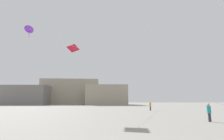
# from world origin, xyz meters

# --- Properties ---
(person_in_orange) EXTENTS (0.36, 0.36, 1.66)m
(person_in_orange) POSITION_xyz_m (7.67, 28.30, 0.91)
(person_in_orange) COLOR #2D2D33
(person_in_orange) RESTS_ON ground_plane
(person_in_teal) EXTENTS (0.36, 0.36, 1.64)m
(person_in_teal) POSITION_xyz_m (8.76, 11.24, 0.90)
(person_in_teal) COLOR #2D2D33
(person_in_teal) RESTS_ON ground_plane
(kite_violet_diamond) EXTENTS (15.39, 7.72, 8.02)m
(kite_violet_diamond) POSITION_xyz_m (-8.09, 11.71, 8.81)
(kite_violet_diamond) COLOR purple
(kite_crimson_delta) EXTENTS (14.11, 9.39, 8.58)m
(kite_crimson_delta) POSITION_xyz_m (-5.31, 19.80, 9.25)
(kite_crimson_delta) COLOR red
(building_left_hall) EXTENTS (21.11, 16.19, 8.23)m
(building_left_hall) POSITION_xyz_m (-37.00, 73.11, 4.11)
(building_left_hall) COLOR gray
(building_left_hall) RESTS_ON ground_plane
(building_centre_hall) EXTENTS (27.88, 14.16, 11.98)m
(building_centre_hall) POSITION_xyz_m (-19.00, 80.49, 5.99)
(building_centre_hall) COLOR #A39984
(building_centre_hall) RESTS_ON ground_plane
(building_right_hall) EXTENTS (17.46, 17.09, 8.35)m
(building_right_hall) POSITION_xyz_m (-1.00, 71.96, 4.18)
(building_right_hall) COLOR #A39984
(building_right_hall) RESTS_ON ground_plane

